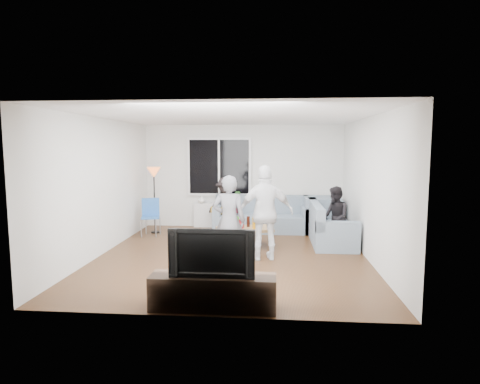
# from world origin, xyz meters

# --- Properties ---
(floor) EXTENTS (5.00, 5.50, 0.04)m
(floor) POSITION_xyz_m (0.00, 0.00, -0.02)
(floor) COLOR #56351C
(floor) RESTS_ON ground
(ceiling) EXTENTS (5.00, 5.50, 0.04)m
(ceiling) POSITION_xyz_m (0.00, 0.00, 2.62)
(ceiling) COLOR white
(ceiling) RESTS_ON ground
(wall_back) EXTENTS (5.00, 0.04, 2.60)m
(wall_back) POSITION_xyz_m (0.00, 2.77, 1.30)
(wall_back) COLOR silver
(wall_back) RESTS_ON ground
(wall_front) EXTENTS (5.00, 0.04, 2.60)m
(wall_front) POSITION_xyz_m (0.00, -2.77, 1.30)
(wall_front) COLOR silver
(wall_front) RESTS_ON ground
(wall_left) EXTENTS (0.04, 5.50, 2.60)m
(wall_left) POSITION_xyz_m (-2.52, 0.00, 1.30)
(wall_left) COLOR silver
(wall_left) RESTS_ON ground
(wall_right) EXTENTS (0.04, 5.50, 2.60)m
(wall_right) POSITION_xyz_m (2.52, 0.00, 1.30)
(wall_right) COLOR silver
(wall_right) RESTS_ON ground
(window_frame) EXTENTS (1.62, 0.06, 1.47)m
(window_frame) POSITION_xyz_m (-0.60, 2.69, 1.55)
(window_frame) COLOR white
(window_frame) RESTS_ON wall_back
(window_glass) EXTENTS (1.50, 0.02, 1.35)m
(window_glass) POSITION_xyz_m (-0.60, 2.65, 1.55)
(window_glass) COLOR black
(window_glass) RESTS_ON window_frame
(window_mullion) EXTENTS (0.05, 0.03, 1.35)m
(window_mullion) POSITION_xyz_m (-0.60, 2.64, 1.55)
(window_mullion) COLOR white
(window_mullion) RESTS_ON window_frame
(radiator) EXTENTS (1.30, 0.12, 0.62)m
(radiator) POSITION_xyz_m (-0.60, 2.65, 0.31)
(radiator) COLOR silver
(radiator) RESTS_ON floor
(potted_plant) EXTENTS (0.20, 0.18, 0.33)m
(potted_plant) POSITION_xyz_m (-0.15, 2.62, 0.78)
(potted_plant) COLOR #2D5F26
(potted_plant) RESTS_ON radiator
(vase) EXTENTS (0.22, 0.22, 0.19)m
(vase) POSITION_xyz_m (-1.05, 2.62, 0.71)
(vase) COLOR white
(vase) RESTS_ON radiator
(sofa_back_section) EXTENTS (2.30, 0.85, 0.85)m
(sofa_back_section) POSITION_xyz_m (0.48, 2.27, 0.42)
(sofa_back_section) COLOR slate
(sofa_back_section) RESTS_ON floor
(sofa_right_section) EXTENTS (2.00, 0.85, 0.85)m
(sofa_right_section) POSITION_xyz_m (2.02, 1.29, 0.42)
(sofa_right_section) COLOR slate
(sofa_right_section) RESTS_ON floor
(sofa_corner) EXTENTS (0.85, 0.85, 0.85)m
(sofa_corner) POSITION_xyz_m (1.94, 2.27, 0.42)
(sofa_corner) COLOR slate
(sofa_corner) RESTS_ON floor
(cushion_yellow) EXTENTS (0.48, 0.45, 0.14)m
(cushion_yellow) POSITION_xyz_m (-0.53, 2.25, 0.51)
(cushion_yellow) COLOR gold
(cushion_yellow) RESTS_ON sofa_back_section
(cushion_red) EXTENTS (0.46, 0.44, 0.13)m
(cushion_red) POSITION_xyz_m (-0.25, 2.33, 0.51)
(cushion_red) COLOR maroon
(cushion_red) RESTS_ON sofa_back_section
(coffee_table) EXTENTS (1.23, 0.91, 0.40)m
(coffee_table) POSITION_xyz_m (0.19, 0.69, 0.20)
(coffee_table) COLOR #A47A4F
(coffee_table) RESTS_ON floor
(pitcher) EXTENTS (0.17, 0.17, 0.17)m
(pitcher) POSITION_xyz_m (0.09, 0.66, 0.49)
(pitcher) COLOR maroon
(pitcher) RESTS_ON coffee_table
(side_chair) EXTENTS (0.49, 0.49, 0.86)m
(side_chair) POSITION_xyz_m (-2.05, 1.54, 0.43)
(side_chair) COLOR #285EAF
(side_chair) RESTS_ON floor
(floor_lamp) EXTENTS (0.32, 0.32, 1.56)m
(floor_lamp) POSITION_xyz_m (-2.05, 1.87, 0.78)
(floor_lamp) COLOR orange
(floor_lamp) RESTS_ON floor
(player_left) EXTENTS (0.58, 0.39, 1.58)m
(player_left) POSITION_xyz_m (0.01, -0.60, 0.79)
(player_left) COLOR #54545A
(player_left) RESTS_ON floor
(player_right) EXTENTS (1.07, 0.59, 1.73)m
(player_right) POSITION_xyz_m (0.63, -0.18, 0.86)
(player_right) COLOR silver
(player_right) RESTS_ON floor
(spectator_right) EXTENTS (0.59, 0.70, 1.26)m
(spectator_right) POSITION_xyz_m (2.02, 0.75, 0.63)
(spectator_right) COLOR black
(spectator_right) RESTS_ON floor
(spectator_back) EXTENTS (0.95, 0.71, 1.31)m
(spectator_back) POSITION_xyz_m (-0.41, 2.30, 0.65)
(spectator_back) COLOR black
(spectator_back) RESTS_ON floor
(tv_console) EXTENTS (1.60, 0.40, 0.44)m
(tv_console) POSITION_xyz_m (0.01, -2.50, 0.22)
(tv_console) COLOR #37261B
(tv_console) RESTS_ON floor
(television) EXTENTS (1.08, 0.14, 0.62)m
(television) POSITION_xyz_m (0.01, -2.50, 0.75)
(television) COLOR black
(television) RESTS_ON tv_console
(bottle_d) EXTENTS (0.07, 0.07, 0.24)m
(bottle_d) POSITION_xyz_m (0.39, 0.60, 0.52)
(bottle_d) COLOR orange
(bottle_d) RESTS_ON coffee_table
(bottle_c) EXTENTS (0.07, 0.07, 0.22)m
(bottle_c) POSITION_xyz_m (0.26, 0.81, 0.51)
(bottle_c) COLOR black
(bottle_c) RESTS_ON coffee_table
(bottle_a) EXTENTS (0.07, 0.07, 0.20)m
(bottle_a) POSITION_xyz_m (-0.09, 0.82, 0.50)
(bottle_a) COLOR #C8540B
(bottle_a) RESTS_ON coffee_table
(bottle_b) EXTENTS (0.08, 0.08, 0.25)m
(bottle_b) POSITION_xyz_m (0.04, 0.58, 0.53)
(bottle_b) COLOR #297E17
(bottle_b) RESTS_ON coffee_table
(bottle_e) EXTENTS (0.07, 0.07, 0.20)m
(bottle_e) POSITION_xyz_m (0.50, 0.82, 0.50)
(bottle_e) COLOR black
(bottle_e) RESTS_ON coffee_table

